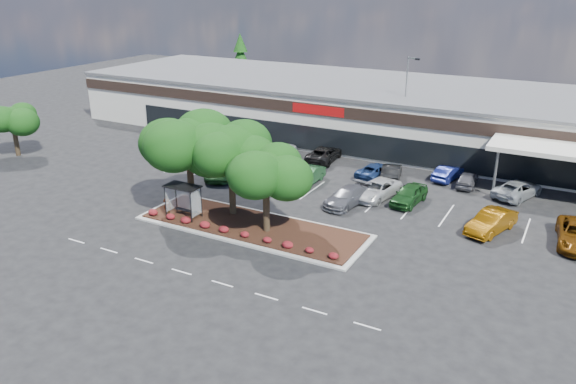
% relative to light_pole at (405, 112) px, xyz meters
% --- Properties ---
extents(ground, '(160.00, 160.00, 0.00)m').
position_rel_light_pole_xyz_m(ground, '(-2.19, -28.03, -4.61)').
color(ground, black).
rests_on(ground, ground).
extents(retail_store, '(80.40, 25.20, 6.25)m').
position_rel_light_pole_xyz_m(retail_store, '(-2.13, 5.88, -1.46)').
color(retail_store, silver).
rests_on(retail_store, ground).
extents(landscape_island, '(18.00, 6.00, 0.26)m').
position_rel_light_pole_xyz_m(landscape_island, '(-4.19, -24.03, -4.49)').
color(landscape_island, '#A9A9A4').
rests_on(landscape_island, ground).
extents(lane_markings, '(33.12, 20.06, 0.01)m').
position_rel_light_pole_xyz_m(lane_markings, '(-2.33, -17.60, -4.61)').
color(lane_markings, silver).
rests_on(lane_markings, ground).
extents(shrub_row, '(17.00, 0.80, 0.50)m').
position_rel_light_pole_xyz_m(shrub_row, '(-4.19, -26.13, -4.10)').
color(shrub_row, maroon).
rests_on(shrub_row, landscape_island).
extents(bus_shelter, '(2.75, 1.55, 2.59)m').
position_rel_light_pole_xyz_m(bus_shelter, '(-9.69, -25.08, -2.31)').
color(bus_shelter, black).
rests_on(bus_shelter, landscape_island).
extents(island_tree_west, '(7.20, 7.20, 7.89)m').
position_rel_light_pole_xyz_m(island_tree_west, '(-10.19, -23.53, -0.41)').
color(island_tree_west, '#16370C').
rests_on(island_tree_west, landscape_island).
extents(island_tree_mid, '(6.60, 6.60, 7.32)m').
position_rel_light_pole_xyz_m(island_tree_mid, '(-6.69, -22.83, -0.69)').
color(island_tree_mid, '#16370C').
rests_on(island_tree_mid, landscape_island).
extents(island_tree_east, '(5.80, 5.80, 6.50)m').
position_rel_light_pole_xyz_m(island_tree_east, '(-2.69, -24.33, -1.10)').
color(island_tree_east, '#16370C').
rests_on(island_tree_east, landscape_island).
extents(tree_west_far, '(4.80, 4.80, 5.61)m').
position_rel_light_pole_xyz_m(tree_west_far, '(-36.19, -20.03, -1.81)').
color(tree_west_far, '#16370C').
rests_on(tree_west_far, ground).
extents(conifer_north_west, '(4.40, 4.40, 10.00)m').
position_rel_light_pole_xyz_m(conifer_north_west, '(-32.19, 17.97, 0.39)').
color(conifer_north_west, '#16370C').
rests_on(conifer_north_west, ground).
extents(person_waiting, '(0.68, 0.53, 1.64)m').
position_rel_light_pole_xyz_m(person_waiting, '(-11.19, -25.44, -3.53)').
color(person_waiting, '#594C47').
rests_on(person_waiting, landscape_island).
extents(light_pole, '(1.42, 0.72, 10.38)m').
position_rel_light_pole_xyz_m(light_pole, '(0.00, 0.00, 0.00)').
color(light_pole, '#A9A9A4').
rests_on(light_pole, ground).
extents(car_0, '(4.79, 6.33, 1.60)m').
position_rel_light_pole_xyz_m(car_0, '(-12.87, -15.44, -3.82)').
color(car_0, '#21501F').
rests_on(car_0, ground).
extents(car_1, '(3.27, 6.18, 1.66)m').
position_rel_light_pole_xyz_m(car_1, '(-12.73, -12.89, -3.79)').
color(car_1, maroon).
rests_on(car_1, ground).
extents(car_2, '(3.88, 6.47, 1.68)m').
position_rel_light_pole_xyz_m(car_2, '(-11.08, -13.39, -3.77)').
color(car_2, silver).
rests_on(car_2, ground).
extents(car_3, '(1.63, 4.64, 1.53)m').
position_rel_light_pole_xyz_m(car_3, '(-4.86, -13.16, -3.85)').
color(car_3, '#1C4823').
rests_on(car_3, ground).
extents(car_4, '(2.98, 5.45, 1.50)m').
position_rel_light_pole_xyz_m(car_4, '(0.37, -16.28, -3.87)').
color(car_4, '#595B61').
rests_on(car_4, ground).
extents(car_5, '(3.51, 5.79, 1.50)m').
position_rel_light_pole_xyz_m(car_5, '(1.97, -13.53, -3.86)').
color(car_5, silver).
rests_on(car_5, ground).
extents(car_6, '(2.40, 4.89, 1.60)m').
position_rel_light_pole_xyz_m(car_6, '(4.85, -13.50, -3.81)').
color(car_6, '#19471A').
rests_on(car_6, ground).
extents(car_7, '(3.29, 5.34, 1.66)m').
position_rel_light_pole_xyz_m(car_7, '(11.94, -16.12, -3.78)').
color(car_7, '#6B3E04').
rests_on(car_7, ground).
extents(car_9, '(3.06, 5.72, 1.53)m').
position_rel_light_pole_xyz_m(car_9, '(-17.14, -9.39, -3.85)').
color(car_9, '#BABABA').
rests_on(car_9, ground).
extents(car_10, '(2.62, 4.24, 1.35)m').
position_rel_light_pole_xyz_m(car_10, '(-11.56, -6.21, -3.94)').
color(car_10, silver).
rests_on(car_10, ground).
extents(car_11, '(3.03, 5.76, 1.55)m').
position_rel_light_pole_xyz_m(car_11, '(-6.41, -6.25, -3.84)').
color(car_11, black).
rests_on(car_11, ground).
extents(car_12, '(3.15, 5.26, 1.37)m').
position_rel_light_pole_xyz_m(car_12, '(0.15, -8.54, -3.93)').
color(car_12, navy).
rests_on(car_12, ground).
extents(car_13, '(2.64, 4.94, 1.55)m').
position_rel_light_pole_xyz_m(car_13, '(1.64, -8.56, -3.84)').
color(car_13, black).
rests_on(car_13, ground).
extents(car_14, '(2.27, 4.44, 1.40)m').
position_rel_light_pole_xyz_m(car_14, '(6.31, -5.99, -3.92)').
color(car_14, navy).
rests_on(car_14, ground).
extents(car_15, '(1.78, 4.05, 1.36)m').
position_rel_light_pole_xyz_m(car_15, '(8.29, -6.88, -3.94)').
color(car_15, '#525258').
rests_on(car_15, ground).
extents(car_16, '(4.16, 5.83, 1.48)m').
position_rel_light_pole_xyz_m(car_16, '(12.68, -7.62, -3.88)').
color(car_16, '#A7ADB2').
rests_on(car_16, ground).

